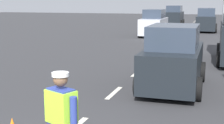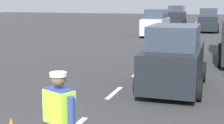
{
  "view_description": "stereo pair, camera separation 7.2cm",
  "coord_description": "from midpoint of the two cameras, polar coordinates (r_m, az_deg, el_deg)",
  "views": [
    {
      "loc": [
        2.83,
        -3.6,
        2.72
      ],
      "look_at": [
        0.19,
        4.88,
        1.1
      ],
      "focal_mm": 53.7,
      "sensor_mm": 36.0,
      "label": 1
    },
    {
      "loc": [
        2.9,
        -3.58,
        2.72
      ],
      "look_at": [
        0.19,
        4.88,
        1.1
      ],
      "focal_mm": 53.7,
      "sensor_mm": 36.0,
      "label": 2
    }
  ],
  "objects": [
    {
      "name": "ground_plane",
      "position": [
        24.91,
        11.07,
        3.87
      ],
      "size": [
        96.0,
        96.0,
        0.0
      ],
      "primitive_type": "plane",
      "color": "#333335"
    },
    {
      "name": "lane_center_line",
      "position": [
        29.06,
        12.06,
        4.75
      ],
      "size": [
        0.14,
        46.4,
        0.01
      ],
      "color": "silver",
      "rests_on": "ground"
    },
    {
      "name": "road_worker",
      "position": [
        5.26,
        -8.3,
        -9.67
      ],
      "size": [
        0.75,
        0.44,
        1.67
      ],
      "color": "#383D4C",
      "rests_on": "ground"
    },
    {
      "name": "car_oncoming_second",
      "position": [
        26.66,
        7.54,
        6.48
      ],
      "size": [
        1.89,
        4.25,
        2.09
      ],
      "color": "silver",
      "rests_on": "ground"
    },
    {
      "name": "car_outgoing_far",
      "position": [
        31.43,
        16.16,
        6.75
      ],
      "size": [
        1.9,
        3.99,
        2.11
      ],
      "color": "black",
      "rests_on": "ground"
    },
    {
      "name": "car_oncoming_third",
      "position": [
        38.42,
        10.94,
        7.64
      ],
      "size": [
        2.02,
        4.3,
        2.23
      ],
      "color": "black",
      "rests_on": "ground"
    },
    {
      "name": "car_outgoing_ahead",
      "position": [
        10.61,
        10.68,
        0.41
      ],
      "size": [
        1.88,
        3.81,
        2.0
      ],
      "color": "black",
      "rests_on": "ground"
    }
  ]
}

